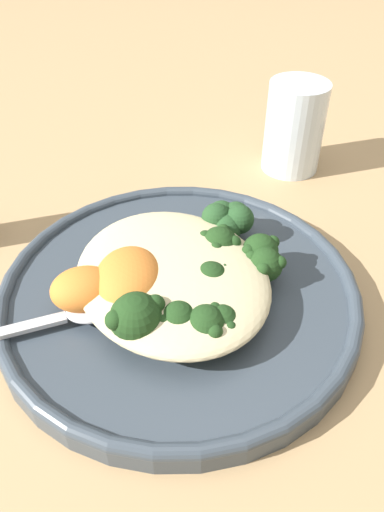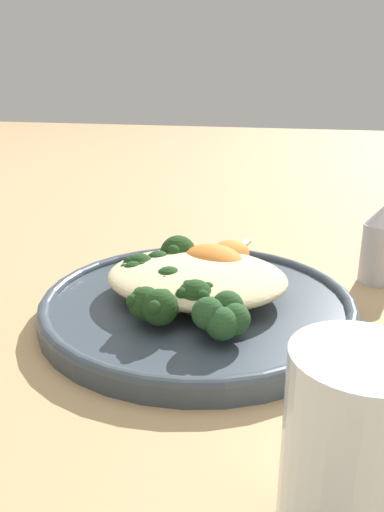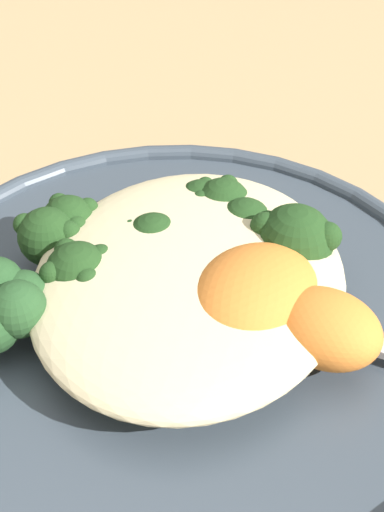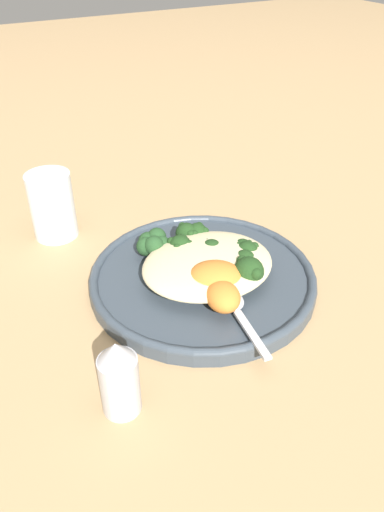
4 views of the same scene
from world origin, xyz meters
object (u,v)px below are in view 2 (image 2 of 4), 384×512
object	(u,v)px
sweet_potato_chunk_0	(213,264)
sweet_potato_chunk_2	(230,255)
broccoli_stalk_6	(170,304)
broccoli_stalk_2	(162,274)
broccoli_stalk_1	(171,270)
broccoli_stalk_7	(199,296)
salt_shaker	(380,245)
quinoa_mound	(197,277)
broccoli_stalk_0	(183,258)
broccoli_stalk_3	(153,278)
broccoli_stalk_4	(183,283)
water_glass	(351,448)
plate	(198,304)
sweet_potato_chunk_1	(213,263)
spoon	(222,262)
kale_tuft	(221,315)
broccoli_stalk_5	(164,300)

from	to	relation	value
sweet_potato_chunk_0	sweet_potato_chunk_2	distance (m)	0.04
sweet_potato_chunk_0	broccoli_stalk_6	bearing A→B (deg)	-98.53
sweet_potato_chunk_0	broccoli_stalk_2	bearing A→B (deg)	-146.00
broccoli_stalk_1	broccoli_stalk_7	bearing A→B (deg)	141.73
broccoli_stalk_1	salt_shaker	world-z (taller)	salt_shaker
quinoa_mound	broccoli_stalk_0	world-z (taller)	broccoli_stalk_0
broccoli_stalk_3	sweet_potato_chunk_0	size ratio (longest dim) A/B	1.83
broccoli_stalk_4	water_glass	bearing A→B (deg)	92.99
plate	water_glass	size ratio (longest dim) A/B	2.95
sweet_potato_chunk_0	plate	bearing A→B (deg)	-97.52
sweet_potato_chunk_2	salt_shaker	bearing A→B (deg)	21.46
sweet_potato_chunk_2	sweet_potato_chunk_1	bearing A→B (deg)	-106.07
salt_shaker	spoon	bearing A→B (deg)	-162.31
quinoa_mound	broccoli_stalk_3	bearing A→B (deg)	-170.48
broccoli_stalk_7	kale_tuft	size ratio (longest dim) A/B	1.70
quinoa_mound	broccoli_stalk_7	world-z (taller)	broccoli_stalk_7
plate	sweet_potato_chunk_0	xyz separation A→B (m)	(0.01, 0.04, 0.03)
broccoli_stalk_7	broccoli_stalk_4	bearing A→B (deg)	-132.48
broccoli_stalk_2	broccoli_stalk_5	xyz separation A→B (m)	(0.02, -0.06, -0.00)
sweet_potato_chunk_1	salt_shaker	bearing A→B (deg)	30.00
plate	kale_tuft	bearing A→B (deg)	-61.50
kale_tuft	broccoli_stalk_5	bearing A→B (deg)	157.76
broccoli_stalk_4	kale_tuft	bearing A→B (deg)	97.22
broccoli_stalk_0	sweet_potato_chunk_2	world-z (taller)	broccoli_stalk_0
sweet_potato_chunk_0	sweet_potato_chunk_1	xyz separation A→B (m)	(0.00, 0.00, 0.00)
sweet_potato_chunk_1	quinoa_mound	bearing A→B (deg)	-104.47
water_glass	broccoli_stalk_5	bearing A→B (deg)	131.80
broccoli_stalk_0	water_glass	bearing A→B (deg)	161.32
kale_tuft	broccoli_stalk_1	bearing A→B (deg)	128.18
sweet_potato_chunk_1	sweet_potato_chunk_2	xyz separation A→B (m)	(0.01, 0.03, -0.00)
broccoli_stalk_7	sweet_potato_chunk_1	bearing A→B (deg)	-168.12
broccoli_stalk_0	sweet_potato_chunk_0	size ratio (longest dim) A/B	1.40
broccoli_stalk_0	sweet_potato_chunk_0	bearing A→B (deg)	-152.77
broccoli_stalk_4	sweet_potato_chunk_2	xyz separation A→B (m)	(0.03, 0.08, 0.00)
broccoli_stalk_1	water_glass	xyz separation A→B (m)	(0.17, -0.23, 0.02)
broccoli_stalk_1	broccoli_stalk_7	size ratio (longest dim) A/B	1.09
broccoli_stalk_1	kale_tuft	xyz separation A→B (m)	(0.07, -0.09, 0.00)
broccoli_stalk_1	broccoli_stalk_2	distance (m)	0.01
sweet_potato_chunk_1	spoon	xyz separation A→B (m)	(-0.00, 0.04, -0.01)
quinoa_mound	sweet_potato_chunk_1	xyz separation A→B (m)	(0.01, 0.03, 0.00)
sweet_potato_chunk_0	spoon	size ratio (longest dim) A/B	0.46
spoon	broccoli_stalk_5	bearing A→B (deg)	179.05
sweet_potato_chunk_0	broccoli_stalk_1	bearing A→B (deg)	-155.37
broccoli_stalk_3	broccoli_stalk_5	distance (m)	0.05
broccoli_stalk_0	broccoli_stalk_2	distance (m)	0.04
broccoli_stalk_6	kale_tuft	distance (m)	0.05
broccoli_stalk_7	sweet_potato_chunk_0	xyz separation A→B (m)	(-0.01, 0.07, 0.00)
plate	broccoli_stalk_5	world-z (taller)	broccoli_stalk_5
sweet_potato_chunk_0	sweet_potato_chunk_2	bearing A→B (deg)	73.64
broccoli_stalk_3	salt_shaker	bearing A→B (deg)	-155.83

